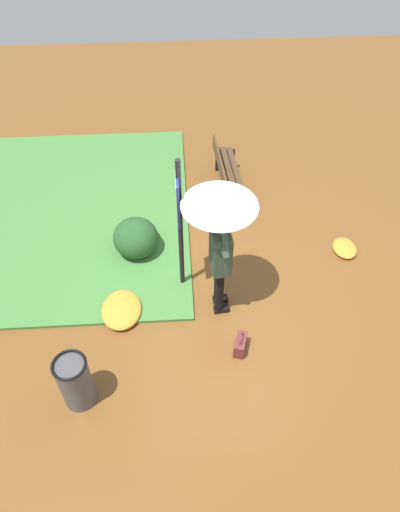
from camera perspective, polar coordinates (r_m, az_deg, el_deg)
ground_plane at (r=7.20m, az=2.90°, el=-5.18°), size 18.00×18.00×0.00m
grass_verge at (r=8.75m, az=-14.81°, el=4.97°), size 4.80×4.00×0.05m
person_with_umbrella at (r=6.01m, az=2.39°, el=3.59°), size 0.96×0.96×2.04m
info_sign_post at (r=6.34m, az=-2.50°, el=5.07°), size 0.44×0.07×2.30m
handbag at (r=6.62m, az=4.80°, el=-10.40°), size 0.33×0.22×0.37m
park_bench at (r=8.72m, az=3.17°, el=9.79°), size 1.40×0.45×0.75m
trash_bin at (r=6.17m, az=-14.56°, el=-14.23°), size 0.42×0.42×0.83m
shrub_cluster at (r=7.70m, az=-7.46°, el=2.26°), size 0.78×0.71×0.64m
leaf_pile_near_person at (r=7.07m, az=-9.30°, el=-6.29°), size 0.72×0.58×0.16m
leaf_pile_by_bench at (r=8.16m, az=16.79°, el=0.91°), size 0.48×0.38×0.10m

